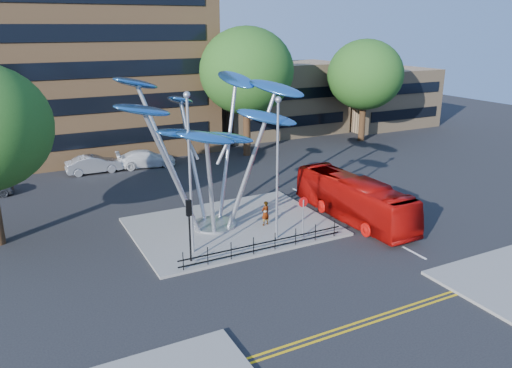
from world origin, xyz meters
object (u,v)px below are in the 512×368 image
tree_right (247,71)px  street_lamp_right (277,157)px  street_lamp_left (189,161)px  leaf_sculpture (209,119)px  pedestrian (265,213)px  parked_car_right (146,159)px  parked_car_mid (94,164)px  tree_far (365,75)px  traffic_light_island (189,218)px  red_bus (353,199)px  no_entry_sign_island (303,210)px

tree_right → street_lamp_right: tree_right is taller
street_lamp_left → leaf_sculpture: bearing=52.6°
street_lamp_right → pedestrian: 4.68m
leaf_sculpture → street_lamp_left: leaf_sculpture is taller
tree_right → parked_car_right: 12.28m
leaf_sculpture → parked_car_mid: bearing=105.2°
tree_right → pedestrian: bearing=-112.8°
parked_car_right → tree_right: bearing=-85.1°
street_lamp_left → tree_far: bearing=34.9°
tree_right → leaf_sculpture: (-10.07, -15.32, -1.16)m
street_lamp_right → tree_far: bearing=41.5°
street_lamp_left → parked_car_right: street_lamp_left is taller
tree_far → traffic_light_island: tree_far is taller
leaf_sculpture → pedestrian: 6.82m
red_bus → tree_far: bearing=49.5°
tree_right → tree_far: tree_right is taller
red_bus → pedestrian: 5.90m
traffic_light_island → pedestrian: bearing=23.8°
leaf_sculpture → traffic_light_island: leaf_sculpture is taller
parked_car_right → red_bus: bearing=-148.5°
traffic_light_island → parked_car_right: (3.12, 19.88, -1.87)m
traffic_light_island → parked_car_right: traffic_light_island is taller
street_lamp_right → red_bus: size_ratio=0.83×
pedestrian → traffic_light_island: bearing=12.4°
leaf_sculpture → red_bus: 10.68m
street_lamp_left → traffic_light_island: street_lamp_left is taller
red_bus → parked_car_right: red_bus is taller
no_entry_sign_island → pedestrian: bearing=113.1°
traffic_light_island → parked_car_mid: size_ratio=0.74×
no_entry_sign_island → street_lamp_left: bearing=171.4°
leaf_sculpture → parked_car_right: size_ratio=2.46×
tree_far → leaf_sculpture: (-24.07, -15.32, -0.23)m
traffic_light_island → parked_car_right: 20.21m
street_lamp_right → parked_car_right: street_lamp_right is taller
tree_far → red_bus: (-15.40, -18.31, -5.71)m
traffic_light_island → parked_car_right: size_ratio=0.66×
tree_far → no_entry_sign_island: tree_far is taller
street_lamp_left → parked_car_mid: size_ratio=1.90×
leaf_sculpture → no_entry_sign_island: leaf_sculpture is taller
tree_right → parked_car_mid: tree_right is taller
tree_right → leaf_sculpture: 18.37m
no_entry_sign_island → parked_car_mid: (-8.38, 19.98, -1.05)m
no_entry_sign_island → red_bus: 4.76m
leaf_sculpture → pedestrian: (2.96, -1.58, -5.94)m
tree_far → street_lamp_left: size_ratio=1.23×
leaf_sculpture → street_lamp_right: bearing=-55.1°
tree_far → street_lamp_left: (-26.50, -18.50, -1.75)m
tree_right → parked_car_right: size_ratio=2.35×
red_bus → parked_car_mid: bearing=124.2°
street_lamp_left → no_entry_sign_island: street_lamp_left is taller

